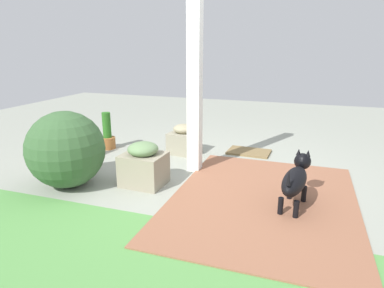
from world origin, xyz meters
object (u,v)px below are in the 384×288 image
(terracotta_pot_spiky, at_px, (81,139))
(doormat, at_px, (249,152))
(stone_planter_nearest, at_px, (184,140))
(dog, at_px, (296,179))
(terracotta_pot_tall, at_px, (107,136))
(round_shrub, at_px, (66,150))
(porch_pillar, at_px, (195,78))
(stone_planter_mid, at_px, (144,165))

(terracotta_pot_spiky, bearing_deg, doormat, -155.07)
(stone_planter_nearest, xyz_separation_m, terracotta_pot_spiky, (1.25, 0.70, 0.08))
(stone_planter_nearest, relative_size, dog, 0.58)
(terracotta_pot_tall, relative_size, terracotta_pot_spiky, 0.97)
(round_shrub, height_order, dog, round_shrub)
(porch_pillar, xyz_separation_m, dog, (-1.24, 0.66, -0.85))
(porch_pillar, bearing_deg, dog, 151.90)
(terracotta_pot_tall, xyz_separation_m, doormat, (-2.07, -0.47, -0.18))
(porch_pillar, height_order, dog, porch_pillar)
(stone_planter_nearest, distance_m, doormat, 0.97)
(round_shrub, relative_size, terracotta_pot_spiky, 1.46)
(stone_planter_nearest, bearing_deg, round_shrub, 62.65)
(porch_pillar, distance_m, doormat, 1.55)
(porch_pillar, relative_size, stone_planter_mid, 4.64)
(stone_planter_nearest, distance_m, terracotta_pot_tall, 1.18)
(porch_pillar, distance_m, stone_planter_mid, 1.18)
(stone_planter_mid, relative_size, terracotta_pot_tall, 0.89)
(stone_planter_mid, distance_m, round_shrub, 0.86)
(terracotta_pot_tall, bearing_deg, dog, 158.43)
(round_shrub, bearing_deg, doormat, -132.66)
(terracotta_pot_tall, bearing_deg, terracotta_pot_spiky, 81.46)
(stone_planter_nearest, relative_size, terracotta_pot_tall, 0.77)
(dog, bearing_deg, porch_pillar, -28.10)
(porch_pillar, height_order, round_shrub, porch_pillar)
(stone_planter_nearest, relative_size, terracotta_pot_spiky, 0.74)
(terracotta_pot_tall, height_order, doormat, terracotta_pot_tall)
(round_shrub, bearing_deg, terracotta_pot_tall, -74.87)
(stone_planter_nearest, height_order, stone_planter_mid, stone_planter_mid)
(round_shrub, xyz_separation_m, dog, (-2.40, -0.27, -0.13))
(stone_planter_mid, xyz_separation_m, dog, (-1.62, 0.03, 0.06))
(doormat, bearing_deg, terracotta_pot_spiky, 24.93)
(terracotta_pot_tall, height_order, terracotta_pot_spiky, terracotta_pot_spiky)
(round_shrub, distance_m, dog, 2.42)
(terracotta_pot_spiky, bearing_deg, stone_planter_mid, 156.13)
(stone_planter_nearest, relative_size, doormat, 0.72)
(porch_pillar, relative_size, round_shrub, 2.72)
(porch_pillar, distance_m, dog, 1.64)
(stone_planter_mid, height_order, terracotta_pot_spiky, terracotta_pot_spiky)
(stone_planter_mid, height_order, terracotta_pot_tall, terracotta_pot_tall)
(terracotta_pot_spiky, height_order, dog, terracotta_pot_spiky)
(porch_pillar, height_order, stone_planter_nearest, porch_pillar)
(terracotta_pot_tall, height_order, dog, terracotta_pot_tall)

